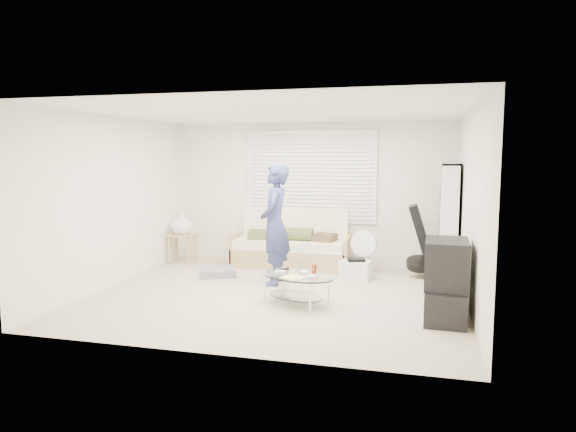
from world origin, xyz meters
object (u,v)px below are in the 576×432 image
(futon_sofa, at_px, (291,247))
(tv_unit, at_px, (446,281))
(coffee_table, at_px, (297,280))
(bookshelf, at_px, (448,221))

(futon_sofa, relative_size, tv_unit, 2.16)
(futon_sofa, distance_m, coffee_table, 2.35)
(bookshelf, height_order, coffee_table, bookshelf)
(futon_sofa, bearing_deg, coffee_table, -74.41)
(bookshelf, xyz_separation_m, tv_unit, (-0.13, -2.18, -0.44))
(futon_sofa, relative_size, bookshelf, 1.14)
(tv_unit, relative_size, coffee_table, 0.77)
(bookshelf, height_order, tv_unit, bookshelf)
(bookshelf, distance_m, tv_unit, 2.23)
(futon_sofa, xyz_separation_m, tv_unit, (2.46, -2.44, 0.13))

